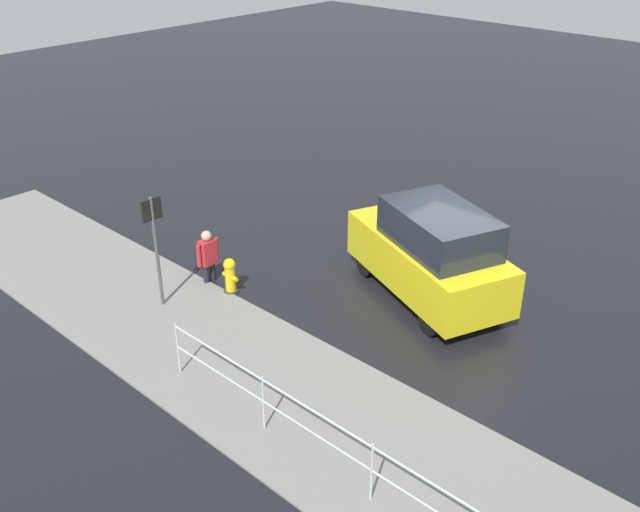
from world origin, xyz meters
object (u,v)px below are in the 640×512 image
(fire_hydrant, at_px, (230,276))
(sign_post, at_px, (155,236))
(moving_hatchback, at_px, (431,253))
(pedestrian, at_px, (208,254))

(fire_hydrant, bearing_deg, sign_post, 63.99)
(moving_hatchback, height_order, fire_hydrant, moving_hatchback)
(pedestrian, height_order, sign_post, sign_post)
(moving_hatchback, distance_m, fire_hydrant, 4.19)
(fire_hydrant, relative_size, sign_post, 0.33)
(moving_hatchback, relative_size, sign_post, 1.77)
(moving_hatchback, relative_size, fire_hydrant, 5.30)
(fire_hydrant, xyz_separation_m, pedestrian, (0.69, 0.01, 0.28))
(sign_post, bearing_deg, fire_hydrant, -116.01)
(moving_hatchback, bearing_deg, sign_post, 46.50)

